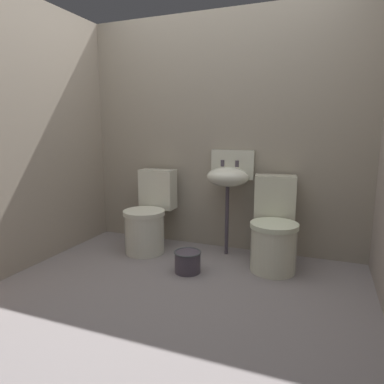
{
  "coord_description": "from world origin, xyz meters",
  "views": [
    {
      "loc": [
        0.97,
        -2.22,
        1.19
      ],
      "look_at": [
        0.0,
        0.26,
        0.7
      ],
      "focal_mm": 32.12,
      "sensor_mm": 36.0,
      "label": 1
    }
  ],
  "objects": [
    {
      "name": "toilet_left",
      "position": [
        -0.62,
        0.68,
        0.32
      ],
      "size": [
        0.4,
        0.59,
        0.78
      ],
      "rotation": [
        0.0,
        0.0,
        3.15
      ],
      "color": "silver",
      "rests_on": "ground"
    },
    {
      "name": "toilet_right",
      "position": [
        0.59,
        0.68,
        0.32
      ],
      "size": [
        0.47,
        0.64,
        0.78
      ],
      "rotation": [
        0.0,
        0.0,
        3.3
      ],
      "color": "silver",
      "rests_on": "ground"
    },
    {
      "name": "wall_left",
      "position": [
        -1.43,
        0.1,
        1.14
      ],
      "size": [
        0.1,
        2.26,
        2.28
      ],
      "primitive_type": "cube",
      "color": "gray",
      "rests_on": "ground"
    },
    {
      "name": "bucket",
      "position": [
        -0.06,
        0.31,
        0.1
      ],
      "size": [
        0.23,
        0.23,
        0.18
      ],
      "color": "#4B424E",
      "rests_on": "ground"
    },
    {
      "name": "wall_back",
      "position": [
        0.0,
        1.08,
        1.14
      ],
      "size": [
        3.17,
        0.1,
        2.28
      ],
      "primitive_type": "cube",
      "color": "#9E9482",
      "rests_on": "ground"
    },
    {
      "name": "ground_plane",
      "position": [
        0.0,
        0.0,
        -0.04
      ],
      "size": [
        3.17,
        2.46,
        0.08
      ],
      "primitive_type": "cube",
      "color": "gray"
    },
    {
      "name": "sink",
      "position": [
        0.13,
        0.87,
        0.75
      ],
      "size": [
        0.42,
        0.35,
        0.99
      ],
      "color": "#4B424E",
      "rests_on": "ground"
    }
  ]
}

